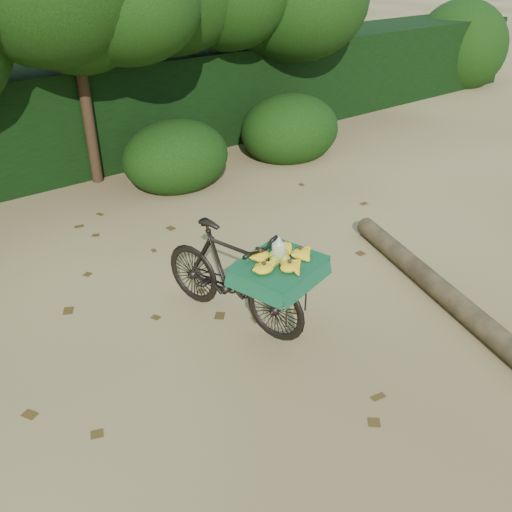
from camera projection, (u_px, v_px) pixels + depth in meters
ground at (268, 349)px, 5.48m from camera, size 80.00×80.00×0.00m
vendor_bicycle at (233, 275)px, 5.64m from camera, size 1.11×1.96×1.12m
fallen_log at (438, 288)px, 6.24m from camera, size 1.29×3.30×0.24m
hedge_backdrop at (40, 122)px, 9.35m from camera, size 26.00×1.80×1.80m
bush_clumps at (121, 173)px, 8.47m from camera, size 8.80×1.70×0.90m
leaf_litter at (231, 318)px, 5.93m from camera, size 7.00×7.30×0.01m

